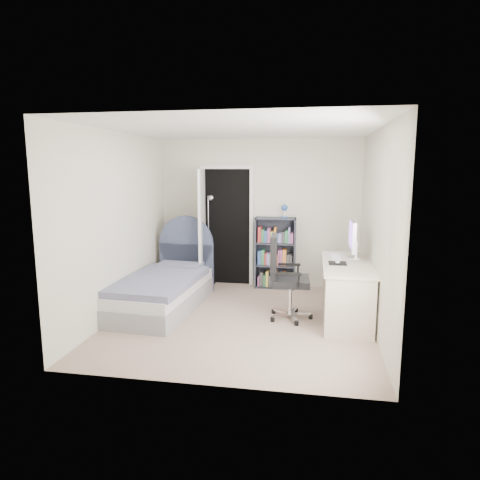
% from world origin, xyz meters
% --- Properties ---
extents(room_shell, '(3.50, 3.70, 2.60)m').
position_xyz_m(room_shell, '(0.00, 0.00, 1.25)').
color(room_shell, gray).
rests_on(room_shell, ground).
extents(door, '(0.92, 0.82, 2.06)m').
position_xyz_m(door, '(-0.77, 1.52, 1.03)').
color(door, black).
rests_on(door, ground).
extents(bed, '(1.07, 2.08, 1.25)m').
position_xyz_m(bed, '(-1.19, 0.34, 0.28)').
color(bed, gray).
rests_on(bed, ground).
extents(nightstand, '(0.44, 0.44, 0.64)m').
position_xyz_m(nightstand, '(-1.24, 1.58, 0.42)').
color(nightstand, tan).
rests_on(nightstand, ground).
extents(floor_lamp, '(0.22, 0.22, 1.56)m').
position_xyz_m(floor_lamp, '(-0.83, 1.63, 0.64)').
color(floor_lamp, silver).
rests_on(floor_lamp, ground).
extents(bookcase, '(0.67, 0.29, 1.42)m').
position_xyz_m(bookcase, '(0.31, 1.65, 0.55)').
color(bookcase, '#323745').
rests_on(bookcase, ground).
extents(desk, '(0.64, 1.59, 1.30)m').
position_xyz_m(desk, '(1.38, 0.29, 0.42)').
color(desk, beige).
rests_on(desk, ground).
extents(office_chair, '(0.59, 0.60, 1.14)m').
position_xyz_m(office_chair, '(0.55, 0.16, 0.62)').
color(office_chair, silver).
rests_on(office_chair, ground).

